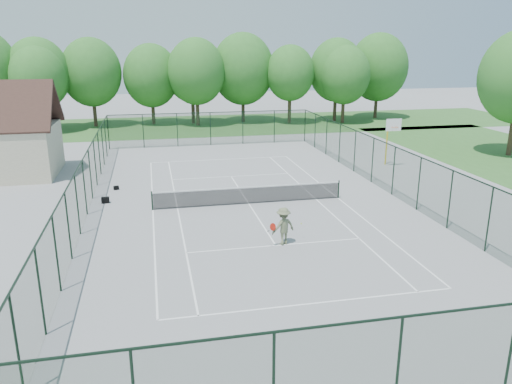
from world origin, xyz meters
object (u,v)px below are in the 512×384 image
(basketball_goal, at_px, (391,132))
(sports_bag_a, at_px, (105,200))
(tennis_player, at_px, (283,226))
(tennis_net, at_px, (249,194))

(basketball_goal, xyz_separation_m, sports_bag_a, (-20.42, -5.15, -2.39))
(sports_bag_a, bearing_deg, tennis_player, -43.22)
(basketball_goal, height_order, tennis_player, basketball_goal)
(tennis_net, xyz_separation_m, tennis_player, (0.37, -6.31, 0.31))
(tennis_player, bearing_deg, basketball_goal, 48.41)
(tennis_player, bearing_deg, sports_bag_a, 136.12)
(tennis_net, distance_m, sports_bag_a, 8.41)
(tennis_net, bearing_deg, tennis_player, -86.64)
(tennis_net, distance_m, tennis_player, 6.33)
(basketball_goal, distance_m, sports_bag_a, 21.19)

